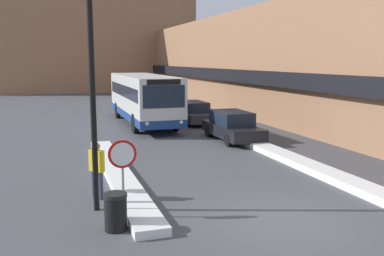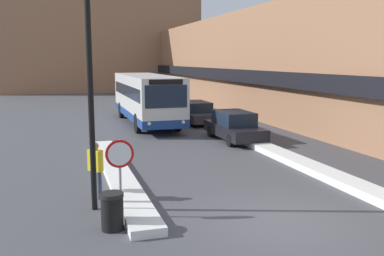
{
  "view_description": "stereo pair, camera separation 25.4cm",
  "coord_description": "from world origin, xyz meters",
  "views": [
    {
      "loc": [
        -5.71,
        -9.42,
        4.21
      ],
      "look_at": [
        -0.82,
        5.58,
        1.69
      ],
      "focal_mm": 40.0,
      "sensor_mm": 36.0,
      "label": 1
    },
    {
      "loc": [
        -5.47,
        -9.5,
        4.21
      ],
      "look_at": [
        -0.82,
        5.58,
        1.69
      ],
      "focal_mm": 40.0,
      "sensor_mm": 36.0,
      "label": 2
    }
  ],
  "objects": [
    {
      "name": "city_bus",
      "position": [
        -0.06,
        18.3,
        1.77
      ],
      "size": [
        2.68,
        11.3,
        3.22
      ],
      "color": "silver",
      "rests_on": "ground_plane"
    },
    {
      "name": "stop_sign",
      "position": [
        -4.04,
        1.66,
        1.53
      ],
      "size": [
        0.76,
        0.08,
        2.12
      ],
      "color": "gray",
      "rests_on": "ground_plane"
    },
    {
      "name": "ground_plane",
      "position": [
        0.0,
        0.0,
        0.0
      ],
      "size": [
        160.0,
        160.0,
        0.0
      ],
      "primitive_type": "plane",
      "color": "#47474C"
    },
    {
      "name": "snow_bank_left",
      "position": [
        -3.6,
        5.8,
        0.12
      ],
      "size": [
        0.9,
        11.66,
        0.24
      ],
      "color": "silver",
      "rests_on": "ground_plane"
    },
    {
      "name": "snow_bank_right",
      "position": [
        3.6,
        4.93,
        0.13
      ],
      "size": [
        0.9,
        11.12,
        0.27
      ],
      "color": "silver",
      "rests_on": "ground_plane"
    },
    {
      "name": "street_lamp",
      "position": [
        -4.4,
        2.45,
        3.97
      ],
      "size": [
        1.46,
        0.36,
        6.41
      ],
      "color": "black",
      "rests_on": "ground_plane"
    },
    {
      "name": "building_row_right",
      "position": [
        9.97,
        24.0,
        3.93
      ],
      "size": [
        5.5,
        60.0,
        7.88
      ],
      "color": "#996B4C",
      "rests_on": "ground_plane"
    },
    {
      "name": "parked_car_front",
      "position": [
        3.2,
        11.05,
        0.76
      ],
      "size": [
        1.84,
        4.58,
        1.54
      ],
      "color": "black",
      "rests_on": "ground_plane"
    },
    {
      "name": "trash_bin",
      "position": [
        -4.37,
        0.82,
        0.48
      ],
      "size": [
        0.59,
        0.59,
        0.95
      ],
      "color": "black",
      "rests_on": "ground_plane"
    },
    {
      "name": "pedestrian",
      "position": [
        -4.55,
        3.46,
        1.05
      ],
      "size": [
        0.46,
        0.5,
        1.75
      ],
      "rotation": [
        0.0,
        0.0,
        -0.9
      ],
      "color": "#333851",
      "rests_on": "ground_plane"
    },
    {
      "name": "building_backdrop_far",
      "position": [
        0.0,
        50.19,
        7.58
      ],
      "size": [
        26.0,
        8.0,
        15.16
      ],
      "color": "#996B4C",
      "rests_on": "ground_plane"
    },
    {
      "name": "parked_car_middle",
      "position": [
        3.2,
        17.72,
        0.72
      ],
      "size": [
        1.85,
        4.88,
        1.44
      ],
      "color": "#38383D",
      "rests_on": "ground_plane"
    }
  ]
}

